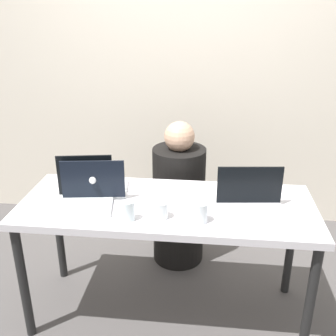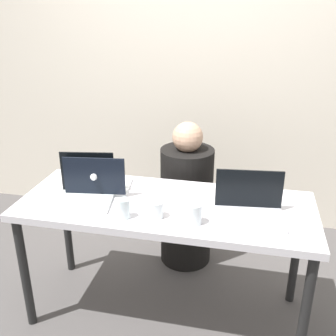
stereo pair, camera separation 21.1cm
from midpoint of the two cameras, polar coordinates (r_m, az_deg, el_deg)
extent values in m
plane|color=#4A4746|center=(2.56, -2.67, -20.00)|extent=(12.00, 12.00, 0.00)
cube|color=silver|center=(3.19, 0.48, 13.81)|extent=(4.50, 0.10, 2.49)
cube|color=silver|center=(2.14, -3.02, -5.65)|extent=(1.59, 0.62, 0.04)
cylinder|color=black|center=(2.36, -22.78, -15.25)|extent=(0.05, 0.05, 0.70)
cylinder|color=black|center=(2.15, 17.13, -18.49)|extent=(0.05, 0.05, 0.70)
cylinder|color=black|center=(2.74, -17.73, -8.83)|extent=(0.05, 0.05, 0.70)
cylinder|color=black|center=(2.57, 15.14, -10.85)|extent=(0.05, 0.05, 0.70)
cylinder|color=black|center=(2.77, -0.63, -5.54)|extent=(0.41, 0.41, 0.85)
sphere|color=tan|center=(2.57, -0.68, 4.54)|extent=(0.20, 0.20, 0.20)
cube|color=silver|center=(2.02, 9.24, -6.76)|extent=(0.36, 0.26, 0.02)
cube|color=black|center=(2.08, 8.95, -2.51)|extent=(0.34, 0.05, 0.20)
sphere|color=white|center=(2.09, 8.89, -2.35)|extent=(0.04, 0.04, 0.04)
cube|color=silver|center=(2.32, -12.79, -3.05)|extent=(0.37, 0.28, 0.02)
cube|color=black|center=(2.17, -13.60, -1.67)|extent=(0.34, 0.06, 0.21)
sphere|color=white|center=(2.15, -13.67, -1.83)|extent=(0.04, 0.04, 0.04)
cube|color=silver|center=(2.15, -14.92, -5.39)|extent=(0.34, 0.29, 0.02)
cube|color=black|center=(2.21, -14.64, -1.04)|extent=(0.30, 0.06, 0.23)
sphere|color=white|center=(2.23, -14.58, -0.88)|extent=(0.04, 0.04, 0.04)
cylinder|color=white|center=(1.97, -4.18, -6.17)|extent=(0.08, 0.08, 0.09)
cylinder|color=silver|center=(1.98, -4.16, -6.66)|extent=(0.07, 0.07, 0.05)
cylinder|color=silver|center=(1.97, -8.82, -6.23)|extent=(0.06, 0.06, 0.10)
cylinder|color=silver|center=(1.98, -8.78, -6.81)|extent=(0.05, 0.05, 0.06)
cylinder|color=white|center=(1.93, 1.56, -6.55)|extent=(0.07, 0.07, 0.10)
cylinder|color=silver|center=(1.94, 1.55, -7.15)|extent=(0.06, 0.06, 0.06)
camera|label=1|loc=(0.11, -92.86, -1.19)|focal=42.00mm
camera|label=2|loc=(0.11, 87.14, 1.19)|focal=42.00mm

